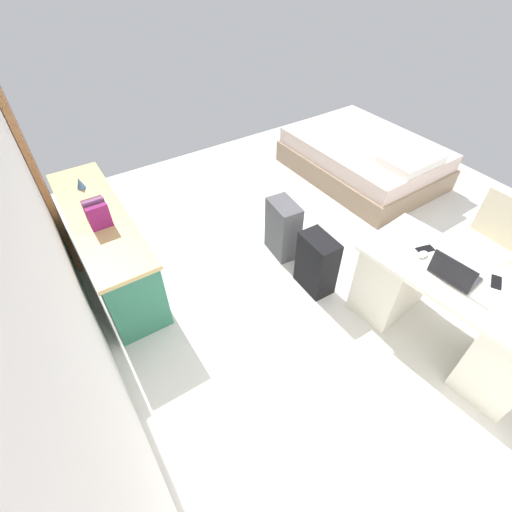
{
  "coord_description": "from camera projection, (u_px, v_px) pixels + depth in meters",
  "views": [
    {
      "loc": [
        -1.89,
        2.16,
        2.69
      ],
      "look_at": [
        -0.07,
        0.98,
        0.6
      ],
      "focal_mm": 26.14,
      "sensor_mm": 36.0,
      "label": 1
    }
  ],
  "objects": [
    {
      "name": "laptop",
      "position": [
        454.0,
        273.0,
        2.62
      ],
      "size": [
        0.33,
        0.26,
        0.21
      ],
      "color": "#333338",
      "rests_on": "desk"
    },
    {
      "name": "cell_phone_by_mouse",
      "position": [
        425.0,
        249.0,
        2.86
      ],
      "size": [
        0.1,
        0.15,
        0.01
      ],
      "primitive_type": "cube",
      "rotation": [
        0.0,
        0.0,
        -0.26
      ],
      "color": "black",
      "rests_on": "desk"
    },
    {
      "name": "cell_phone_near_laptop",
      "position": [
        496.0,
        282.0,
        2.62
      ],
      "size": [
        0.12,
        0.15,
        0.01
      ],
      "primitive_type": "cube",
      "rotation": [
        0.0,
        0.0,
        0.52
      ],
      "color": "black",
      "rests_on": "desk"
    },
    {
      "name": "desk",
      "position": [
        447.0,
        309.0,
        2.89
      ],
      "size": [
        1.51,
        0.83,
        0.74
      ],
      "color": "silver",
      "rests_on": "ground_plane"
    },
    {
      "name": "book_row",
      "position": [
        97.0,
        213.0,
        3.05
      ],
      "size": [
        0.2,
        0.17,
        0.23
      ],
      "color": "#871D62",
      "rests_on": "credenza"
    },
    {
      "name": "suitcase_spare_grey",
      "position": [
        283.0,
        229.0,
        3.73
      ],
      "size": [
        0.38,
        0.25,
        0.6
      ],
      "primitive_type": "cube",
      "rotation": [
        0.0,
        0.0,
        -0.09
      ],
      "color": "#4C4C51",
      "rests_on": "ground_plane"
    },
    {
      "name": "ground_plane",
      "position": [
        332.0,
        258.0,
        3.85
      ],
      "size": [
        5.62,
        5.62,
        0.0
      ],
      "primitive_type": "plane",
      "color": "silver"
    },
    {
      "name": "door_wooden",
      "position": [
        31.0,
        161.0,
        3.28
      ],
      "size": [
        0.88,
        0.05,
        2.04
      ],
      "primitive_type": "cube",
      "color": "#936038",
      "rests_on": "ground_plane"
    },
    {
      "name": "office_chair",
      "position": [
        481.0,
        252.0,
        3.31
      ],
      "size": [
        0.52,
        0.52,
        0.94
      ],
      "color": "black",
      "rests_on": "ground_plane"
    },
    {
      "name": "computer_mouse",
      "position": [
        423.0,
        254.0,
        2.8
      ],
      "size": [
        0.07,
        0.11,
        0.03
      ],
      "primitive_type": "ellipsoid",
      "rotation": [
        0.0,
        0.0,
        0.12
      ],
      "color": "white",
      "rests_on": "desk"
    },
    {
      "name": "figurine_small",
      "position": [
        80.0,
        183.0,
        3.46
      ],
      "size": [
        0.08,
        0.08,
        0.11
      ],
      "primitive_type": "cone",
      "color": "#4C7FBF",
      "rests_on": "credenza"
    },
    {
      "name": "credenza",
      "position": [
        108.0,
        245.0,
        3.46
      ],
      "size": [
        1.8,
        0.48,
        0.72
      ],
      "color": "#2D7056",
      "rests_on": "ground_plane"
    },
    {
      "name": "suitcase_black",
      "position": [
        317.0,
        264.0,
        3.39
      ],
      "size": [
        0.36,
        0.23,
        0.58
      ],
      "primitive_type": "cube",
      "rotation": [
        0.0,
        0.0,
        -0.02
      ],
      "color": "black",
      "rests_on": "ground_plane"
    },
    {
      "name": "bed",
      "position": [
        364.0,
        158.0,
        4.86
      ],
      "size": [
        1.94,
        1.45,
        0.58
      ],
      "color": "gray",
      "rests_on": "ground_plane"
    },
    {
      "name": "wall_back",
      "position": [
        40.0,
        235.0,
        1.99
      ],
      "size": [
        4.41,
        0.1,
        2.79
      ],
      "primitive_type": "cube",
      "color": "white",
      "rests_on": "ground_plane"
    }
  ]
}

